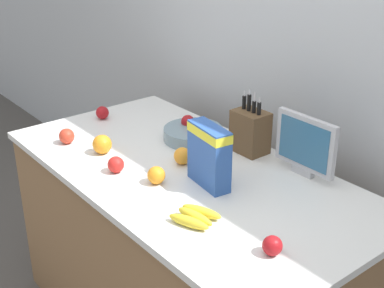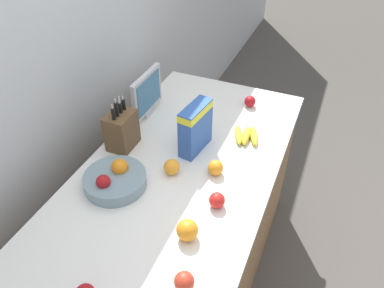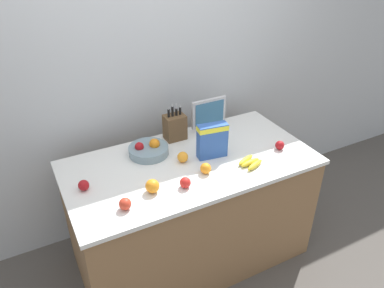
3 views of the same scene
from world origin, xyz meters
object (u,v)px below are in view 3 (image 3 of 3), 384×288
(orange_front_right, at_px, (206,168))
(orange_front_center, at_px, (183,157))
(knife_block, at_px, (175,127))
(cereal_box, at_px, (212,139))
(apple_near_bananas, at_px, (84,185))
(apple_by_knife_block, at_px, (280,145))
(small_monitor, at_px, (209,113))
(apple_rightmost, at_px, (185,183))
(fruit_bowl, at_px, (149,150))
(banana_bunch, at_px, (250,162))
(apple_rear, at_px, (125,204))
(orange_front_left, at_px, (152,186))

(orange_front_right, bearing_deg, orange_front_center, 111.36)
(knife_block, xyz_separation_m, cereal_box, (0.12, -0.35, 0.04))
(apple_near_bananas, bearing_deg, orange_front_center, -0.05)
(apple_by_knife_block, distance_m, orange_front_right, 0.62)
(small_monitor, relative_size, apple_near_bananas, 4.31)
(apple_rightmost, bearing_deg, orange_front_center, 66.92)
(cereal_box, xyz_separation_m, apple_by_knife_block, (0.48, -0.15, -0.11))
(apple_near_bananas, height_order, orange_front_right, orange_front_right)
(apple_by_knife_block, xyz_separation_m, apple_rightmost, (-0.80, -0.09, 0.00))
(fruit_bowl, relative_size, banana_bunch, 1.53)
(fruit_bowl, distance_m, orange_front_right, 0.46)
(small_monitor, relative_size, apple_by_knife_block, 4.41)
(orange_front_right, bearing_deg, apple_rightmost, -158.34)
(apple_by_knife_block, bearing_deg, knife_block, 140.85)
(fruit_bowl, xyz_separation_m, orange_front_center, (0.17, -0.20, 0.00))
(fruit_bowl, bearing_deg, cereal_box, -31.16)
(apple_by_knife_block, bearing_deg, apple_rear, -174.80)
(small_monitor, xyz_separation_m, apple_rear, (-0.90, -0.61, -0.10))
(banana_bunch, xyz_separation_m, apple_rear, (-0.90, -0.04, 0.02))
(apple_near_bananas, relative_size, orange_front_center, 0.90)
(banana_bunch, distance_m, orange_front_center, 0.46)
(banana_bunch, height_order, orange_front_left, orange_front_left)
(apple_by_knife_block, bearing_deg, small_monitor, 121.02)
(apple_rear, bearing_deg, cereal_box, 19.51)
(knife_block, xyz_separation_m, fruit_bowl, (-0.26, -0.11, -0.06))
(knife_block, bearing_deg, cereal_box, -70.58)
(apple_rightmost, relative_size, orange_front_center, 0.93)
(small_monitor, relative_size, banana_bunch, 1.59)
(apple_rightmost, bearing_deg, apple_by_knife_block, 6.07)
(orange_front_center, xyz_separation_m, orange_front_right, (0.07, -0.19, -0.00))
(apple_rear, distance_m, orange_front_center, 0.58)
(apple_rightmost, bearing_deg, knife_block, 70.71)
(small_monitor, xyz_separation_m, cereal_box, (-0.18, -0.36, 0.00))
(cereal_box, xyz_separation_m, apple_rightmost, (-0.32, -0.23, -0.10))
(small_monitor, distance_m, banana_bunch, 0.58)
(knife_block, height_order, banana_bunch, knife_block)
(cereal_box, height_order, orange_front_center, cereal_box)
(knife_block, distance_m, orange_front_right, 0.51)
(fruit_bowl, xyz_separation_m, apple_by_knife_block, (0.86, -0.38, -0.00))
(fruit_bowl, bearing_deg, orange_front_left, -108.68)
(fruit_bowl, distance_m, apple_by_knife_block, 0.94)
(apple_rightmost, xyz_separation_m, apple_rear, (-0.40, -0.02, 0.00))
(knife_block, relative_size, cereal_box, 1.15)
(banana_bunch, xyz_separation_m, orange_front_left, (-0.70, 0.03, 0.02))
(orange_front_center, bearing_deg, banana_bunch, -32.31)
(fruit_bowl, height_order, banana_bunch, fruit_bowl)
(knife_block, xyz_separation_m, orange_front_left, (-0.40, -0.53, -0.06))
(small_monitor, height_order, apple_near_bananas, small_monitor)
(knife_block, xyz_separation_m, apple_rightmost, (-0.20, -0.58, -0.06))
(knife_block, xyz_separation_m, banana_bunch, (0.30, -0.56, -0.08))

